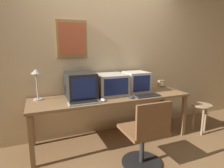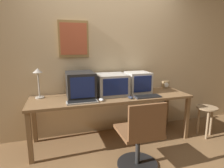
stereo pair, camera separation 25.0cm
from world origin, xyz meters
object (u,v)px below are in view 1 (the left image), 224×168
at_px(monitor_center, 111,84).
at_px(keyboard_main, 84,103).
at_px(monitor_right, 136,82).
at_px(desk_clock, 161,84).
at_px(desk_lamp, 36,77).
at_px(mouse_near_keyboard, 103,100).
at_px(mouse_far_corner, 131,97).
at_px(side_stool, 201,112).
at_px(monitor_left, 80,85).
at_px(office_chair, 145,138).
at_px(keyboard_side, 147,95).

bearing_deg(monitor_center, keyboard_main, -148.17).
relative_size(monitor_center, monitor_right, 1.26).
height_order(desk_clock, desk_lamp, desk_lamp).
relative_size(monitor_center, mouse_near_keyboard, 4.29).
xyz_separation_m(monitor_center, keyboard_main, (-0.50, -0.31, -0.15)).
relative_size(mouse_near_keyboard, mouse_far_corner, 0.91).
bearing_deg(side_stool, monitor_left, 168.77).
relative_size(monitor_right, desk_lamp, 0.84).
xyz_separation_m(monitor_left, monitor_center, (0.48, 0.02, -0.03)).
xyz_separation_m(mouse_far_corner, office_chair, (-0.10, -0.56, -0.36)).
relative_size(monitor_left, keyboard_side, 1.22).
bearing_deg(mouse_near_keyboard, monitor_left, 131.37).
distance_m(monitor_center, mouse_near_keyboard, 0.40).
relative_size(keyboard_side, side_stool, 0.79).
distance_m(monitor_center, mouse_far_corner, 0.39).
height_order(monitor_center, desk_lamp, desk_lamp).
distance_m(monitor_left, keyboard_side, 1.00).
bearing_deg(office_chair, mouse_far_corner, 79.84).
bearing_deg(office_chair, desk_lamp, 139.96).
bearing_deg(keyboard_main, desk_lamp, 143.07).
xyz_separation_m(mouse_far_corner, desk_lamp, (-1.25, 0.41, 0.30)).
height_order(keyboard_main, side_stool, keyboard_main).
height_order(mouse_far_corner, side_stool, mouse_far_corner).
bearing_deg(desk_lamp, desk_clock, 0.95).
xyz_separation_m(mouse_near_keyboard, side_stool, (1.72, -0.11, -0.36)).
bearing_deg(mouse_near_keyboard, desk_clock, 18.94).
bearing_deg(keyboard_main, mouse_near_keyboard, 2.59).
bearing_deg(monitor_right, keyboard_main, -160.93).
distance_m(keyboard_side, mouse_near_keyboard, 0.70).
distance_m(mouse_far_corner, desk_clock, 0.97).
bearing_deg(mouse_far_corner, monitor_left, 157.35).
bearing_deg(monitor_left, keyboard_main, -94.23).
bearing_deg(desk_clock, office_chair, -133.65).
height_order(monitor_left, keyboard_side, monitor_left).
xyz_separation_m(keyboard_main, side_stool, (1.98, -0.10, -0.36)).
bearing_deg(keyboard_main, mouse_far_corner, 0.63).
xyz_separation_m(mouse_near_keyboard, desk_lamp, (-0.82, 0.41, 0.30)).
distance_m(monitor_right, desk_clock, 0.62).
relative_size(desk_clock, office_chair, 0.15).
bearing_deg(monitor_left, monitor_right, 2.53).
distance_m(monitor_right, side_stool, 1.23).
relative_size(keyboard_main, mouse_near_keyboard, 3.86).
bearing_deg(monitor_left, desk_lamp, 167.35).
relative_size(mouse_near_keyboard, side_stool, 0.22).
relative_size(monitor_left, mouse_far_corner, 4.08).
relative_size(office_chair, side_stool, 1.73).
bearing_deg(monitor_left, side_stool, -11.23).
relative_size(mouse_far_corner, desk_clock, 0.90).
relative_size(monitor_left, desk_clock, 3.68).
relative_size(mouse_far_corner, office_chair, 0.14).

